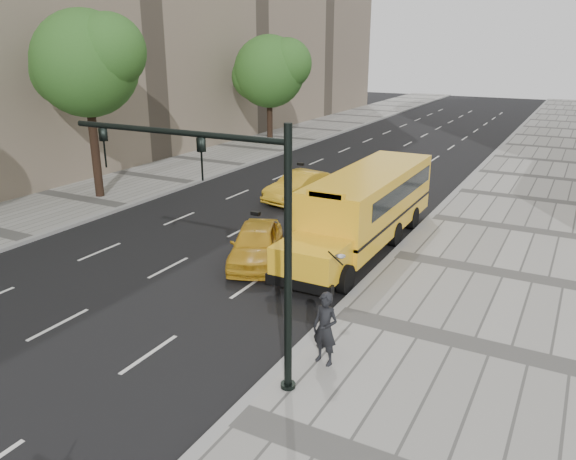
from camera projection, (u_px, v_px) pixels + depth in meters
The scene contains 12 objects.
ground at pixel (261, 233), 24.52m from camera, with size 140.00×140.00×0.00m, color black.
sidewalk_museum at pixel (563, 286), 19.10m from camera, with size 12.00×140.00×0.15m, color gray.
sidewalk_far at pixel (81, 200), 29.44m from camera, with size 6.00×140.00×0.15m, color gray.
curb_museum at pixel (393, 255), 21.79m from camera, with size 0.30×140.00×0.15m, color gray.
curb_far at pixel (124, 207), 28.09m from camera, with size 0.30×140.00×0.15m, color gray.
tree_b at pixel (87, 63), 27.67m from camera, with size 5.89×5.24×9.53m.
tree_c at pixel (270, 71), 43.12m from camera, with size 6.15×5.47×8.48m.
school_bus at pixel (368, 203), 22.73m from camera, with size 2.96×11.56×3.19m.
taxi_near at pixel (256, 244), 21.06m from camera, with size 1.78×4.41×1.50m, color gold.
taxi_far at pixel (300, 186), 29.36m from camera, with size 1.59×4.57×1.50m, color gold.
pedestrian at pixel (325, 329), 14.09m from camera, with size 0.71×0.46×1.94m, color black.
traffic_signal at pixel (234, 221), 12.74m from camera, with size 6.18×0.36×6.40m.
Camera 1 is at (12.04, -19.84, 7.98)m, focal length 35.00 mm.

